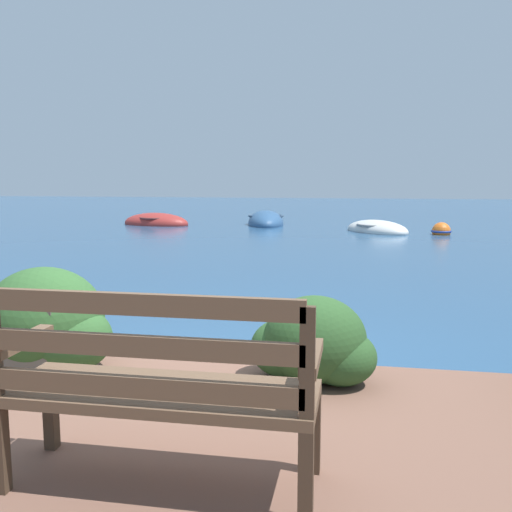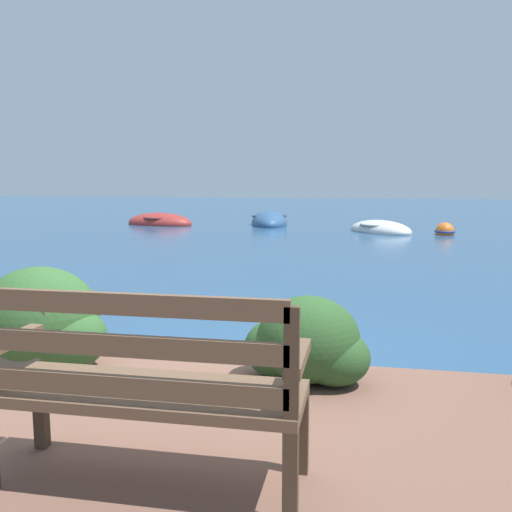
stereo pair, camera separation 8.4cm
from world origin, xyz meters
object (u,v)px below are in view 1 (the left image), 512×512
object	(u,v)px
rowboat_mid	(156,223)
rowboat_far	(266,222)
rowboat_nearest	(377,230)
park_bench	(157,385)
mooring_buoy	(441,231)

from	to	relation	value
rowboat_mid	rowboat_far	xyz separation A→B (m)	(3.63, 0.82, 0.01)
rowboat_far	rowboat_mid	bearing A→B (deg)	-87.85
rowboat_nearest	rowboat_far	size ratio (longest dim) A/B	0.86
rowboat_nearest	rowboat_far	xyz separation A→B (m)	(-3.66, 2.03, 0.01)
park_bench	rowboat_mid	xyz separation A→B (m)	(-5.90, 16.05, -0.64)
park_bench	rowboat_far	xyz separation A→B (m)	(-2.27, 16.87, -0.63)
rowboat_mid	mooring_buoy	distance (m)	9.21
rowboat_nearest	rowboat_mid	world-z (taller)	rowboat_mid
park_bench	rowboat_nearest	xyz separation A→B (m)	(1.39, 14.84, -0.65)
park_bench	mooring_buoy	world-z (taller)	park_bench
rowboat_far	mooring_buoy	distance (m)	5.96
rowboat_mid	mooring_buoy	bearing A→B (deg)	0.74
rowboat_nearest	rowboat_far	distance (m)	4.19
rowboat_mid	rowboat_nearest	bearing A→B (deg)	1.63
rowboat_nearest	mooring_buoy	distance (m)	1.82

